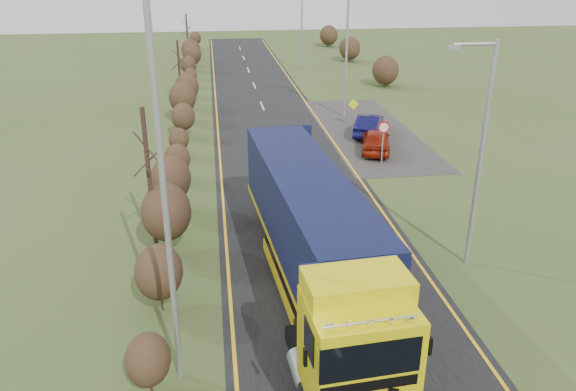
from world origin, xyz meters
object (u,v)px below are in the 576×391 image
(car_red_hatchback, at_px, (376,141))
(speed_sign, at_px, (383,134))
(lorry, at_px, (313,234))
(car_blue_sedan, at_px, (369,125))
(streetlight_near, at_px, (479,149))

(car_red_hatchback, height_order, speed_sign, speed_sign)
(car_red_hatchback, relative_size, speed_sign, 1.65)
(lorry, distance_m, car_blue_sedan, 20.09)
(car_blue_sedan, xyz_separation_m, speed_sign, (-0.78, -5.69, 1.08))
(car_blue_sedan, height_order, speed_sign, speed_sign)
(car_blue_sedan, relative_size, speed_sign, 1.69)
(speed_sign, bearing_deg, car_blue_sedan, 82.19)
(car_red_hatchback, distance_m, streetlight_near, 14.41)
(streetlight_near, bearing_deg, car_blue_sedan, 87.01)
(streetlight_near, height_order, speed_sign, streetlight_near)
(lorry, height_order, speed_sign, lorry)
(streetlight_near, bearing_deg, lorry, -167.93)
(car_blue_sedan, height_order, streetlight_near, streetlight_near)
(car_red_hatchback, relative_size, car_blue_sedan, 0.98)
(streetlight_near, xyz_separation_m, speed_sign, (0.12, 11.65, -2.89))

